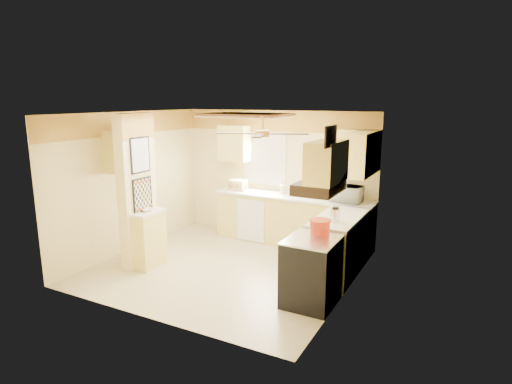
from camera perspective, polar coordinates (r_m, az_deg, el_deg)
The scene contains 34 objects.
floor at distance 7.18m, azimuth -3.89°, elevation -9.94°, with size 4.00×4.00×0.00m, color tan.
ceiling at distance 6.65m, azimuth -4.20°, elevation 10.41°, with size 4.00×4.00×0.00m, color white.
wall_back at distance 8.45m, azimuth 2.73°, elevation 2.32°, with size 4.00×4.00×0.00m, color beige.
wall_front at distance 5.34m, azimuth -14.81°, elevation -4.09°, with size 4.00×4.00×0.00m, color beige.
wall_left at distance 8.02m, azimuth -16.30°, elevation 1.29°, with size 3.80×3.80×0.00m, color beige.
wall_right at distance 6.03m, azimuth 12.39°, elevation -2.08°, with size 3.80×3.80×0.00m, color beige.
wallpaper_border at distance 8.31m, azimuth 2.74°, elevation 9.44°, with size 4.00×0.02×0.40m, color #FFCB4B.
partition_column at distance 7.19m, azimuth -15.58°, elevation 0.08°, with size 0.20×0.70×2.50m, color beige.
partition_ledge at distance 7.25m, azimuth -13.93°, elevation -6.27°, with size 0.25×0.55×0.90m, color #F8E072.
ledge_top at distance 7.12m, azimuth -14.12°, elevation -2.69°, with size 0.28×0.58×0.04m, color silver.
lower_cabinets_back at distance 8.17m, azimuth 4.97°, elevation -3.83°, with size 3.00×0.60×0.90m, color #F8E072.
lower_cabinets_right at distance 6.89m, azimuth 11.00°, elevation -7.13°, with size 0.60×1.40×0.90m, color #F8E072.
countertop_back at distance 8.04m, azimuth 5.00°, elevation -0.63°, with size 3.04×0.64×0.04m, color silver.
countertop_right at distance 6.75m, azimuth 11.09°, elevation -3.36°, with size 0.64×1.44×0.04m, color silver.
dishwasher_panel at distance 8.21m, azimuth -0.72°, elevation -3.84°, with size 0.58×0.02×0.80m, color white.
window at distance 8.50m, azimuth 1.18°, elevation 4.44°, with size 0.92×0.02×1.02m.
upper_cab_back_left at distance 8.61m, azimuth -2.90°, elevation 6.53°, with size 0.60×0.35×0.70m, color #F8E072.
upper_cab_back_right at distance 7.68m, azimuth 12.81°, elevation 5.53°, with size 0.90×0.35×0.70m, color #F8E072.
upper_cab_right at distance 7.15m, azimuth 13.94°, elevation 4.99°, with size 0.35×1.00×0.70m, color #F8E072.
upper_cab_left_wall at distance 7.63m, azimuth -16.92°, elevation 5.27°, with size 0.35×0.75×0.70m, color #F8E072.
upper_cab_over_stove at distance 5.42m, azimuth 9.39°, elevation 4.00°, with size 0.35×0.76×0.52m, color #F8E072.
stove at distance 5.87m, azimuth 7.41°, elevation -10.41°, with size 0.68×0.77×0.92m.
range_hood at distance 5.51m, azimuth 8.43°, elevation 0.67°, with size 0.50×0.76×0.14m, color black.
poster_menu at distance 7.02m, azimuth -15.19°, elevation 4.79°, with size 0.02×0.42×0.57m.
poster_nashville at distance 7.13m, azimuth -14.89°, elevation -0.40°, with size 0.02×0.42×0.57m.
ceiling_light_panel at distance 7.03m, azimuth -1.32°, elevation 10.18°, with size 1.35×0.95×0.06m.
ceiling_fan at distance 5.56m, azimuth 0.85°, elevation 7.85°, with size 1.15×1.15×0.26m.
vent_grate at distance 5.00m, azimuth 9.94°, elevation 7.33°, with size 0.02×0.40×0.25m, color black.
microwave at distance 7.68m, azimuth 11.98°, elevation -0.21°, with size 0.53×0.36×0.29m, color white.
bowl at distance 7.12m, azimuth -14.34°, elevation -2.33°, with size 0.18×0.18×0.05m, color white.
dutch_oven at distance 5.91m, azimuth 8.53°, elevation -4.58°, with size 0.30×0.30×0.20m.
kettle at distance 6.41m, azimuth 10.52°, elevation -3.01°, with size 0.15×0.15×0.23m.
dish_rack at distance 8.52m, azimuth -2.44°, elevation 0.79°, with size 0.37×0.28×0.20m.
utensil_crock at distance 8.21m, azimuth 3.64°, elevation 0.40°, with size 0.12×0.12×0.25m.
Camera 1 is at (3.50, -5.65, 2.73)m, focal length 30.00 mm.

